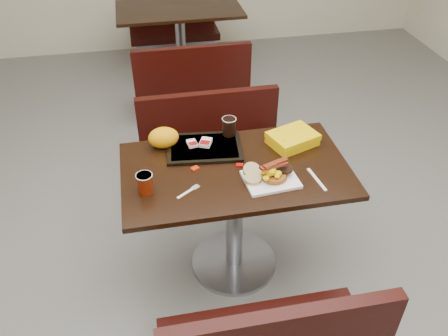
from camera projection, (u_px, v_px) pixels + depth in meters
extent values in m
cube|color=slate|center=(234.00, 263.00, 2.93)|extent=(6.00, 7.00, 0.01)
cube|color=white|center=(271.00, 179.00, 2.38)|extent=(0.28, 0.23, 0.02)
cylinder|color=#9A4619|center=(274.00, 175.00, 2.37)|extent=(0.16, 0.16, 0.03)
cylinder|color=black|center=(285.00, 168.00, 2.39)|extent=(0.09, 0.09, 0.01)
ellipsoid|color=#FFEA05|center=(271.00, 172.00, 2.34)|extent=(0.10, 0.09, 0.05)
cylinder|color=tan|center=(253.00, 179.00, 2.36)|extent=(0.11, 0.11, 0.02)
cylinder|color=tan|center=(252.00, 170.00, 2.39)|extent=(0.10, 0.10, 0.05)
cylinder|color=#8F1D05|center=(145.00, 184.00, 2.28)|extent=(0.09, 0.09, 0.11)
cube|color=white|center=(317.00, 179.00, 2.39)|extent=(0.04, 0.19, 0.00)
cube|color=red|center=(195.00, 168.00, 2.46)|extent=(0.05, 0.05, 0.01)
cube|color=#8C0504|center=(240.00, 165.00, 2.48)|extent=(0.04, 0.04, 0.01)
cube|color=black|center=(204.00, 148.00, 2.60)|extent=(0.44, 0.33, 0.02)
cube|color=silver|center=(192.00, 144.00, 2.60)|extent=(0.06, 0.08, 0.02)
cube|color=silver|center=(206.00, 142.00, 2.61)|extent=(0.09, 0.10, 0.02)
cylinder|color=black|center=(229.00, 127.00, 2.66)|extent=(0.08, 0.08, 0.10)
cube|color=#E9B403|center=(293.00, 139.00, 2.63)|extent=(0.30, 0.27, 0.07)
ellipsoid|color=#F39B08|center=(164.00, 138.00, 2.60)|extent=(0.20, 0.16, 0.12)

